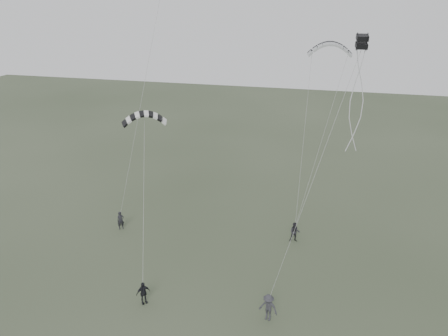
% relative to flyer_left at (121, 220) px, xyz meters
% --- Properties ---
extents(ground, '(140.00, 140.00, 0.00)m').
position_rel_flyer_left_xyz_m(ground, '(8.07, -6.94, -0.82)').
color(ground, '#333E2A').
rests_on(ground, ground).
extents(flyer_left, '(0.72, 0.67, 1.64)m').
position_rel_flyer_left_xyz_m(flyer_left, '(0.00, 0.00, 0.00)').
color(flyer_left, black).
rests_on(flyer_left, ground).
extents(flyer_right, '(0.89, 0.73, 1.70)m').
position_rel_flyer_left_xyz_m(flyer_right, '(14.98, 1.56, 0.03)').
color(flyer_right, black).
rests_on(flyer_right, ground).
extents(flyer_center, '(0.96, 0.96, 1.63)m').
position_rel_flyer_left_xyz_m(flyer_center, '(5.90, -8.70, -0.00)').
color(flyer_center, black).
rests_on(flyer_center, ground).
extents(flyer_far, '(1.33, 0.94, 1.86)m').
position_rel_flyer_left_xyz_m(flyer_far, '(14.21, -8.29, 0.11)').
color(flyer_far, '#2D2D32').
rests_on(flyer_far, ground).
extents(kite_pale_large, '(3.71, 1.30, 1.62)m').
position_rel_flyer_left_xyz_m(kite_pale_large, '(16.48, 7.66, 14.55)').
color(kite_pale_large, '#9EA1A3').
rests_on(kite_pale_large, flyer_right).
extents(kite_striped, '(3.33, 2.38, 1.39)m').
position_rel_flyer_left_xyz_m(kite_striped, '(3.74, -1.81, 10.31)').
color(kite_striped, black).
rests_on(kite_striped, flyer_center).
extents(kite_box, '(0.73, 0.85, 0.84)m').
position_rel_flyer_left_xyz_m(kite_box, '(18.30, -3.44, 15.93)').
color(kite_box, black).
rests_on(kite_box, flyer_far).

